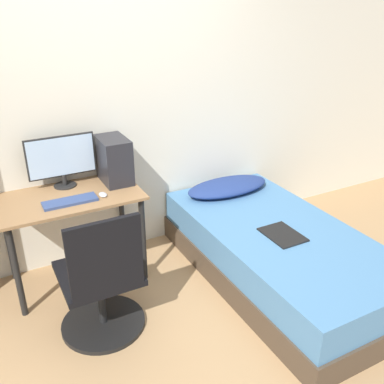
% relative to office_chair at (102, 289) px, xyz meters
% --- Properties ---
extents(ground_plane, '(14.00, 14.00, 0.00)m').
position_rel_office_chair_xyz_m(ground_plane, '(0.33, -0.44, -0.34)').
color(ground_plane, tan).
extents(wall_back, '(8.00, 0.05, 2.50)m').
position_rel_office_chair_xyz_m(wall_back, '(0.33, 0.98, 0.91)').
color(wall_back, silver).
rests_on(wall_back, ground_plane).
extents(desk, '(1.01, 0.58, 0.73)m').
position_rel_office_chair_xyz_m(desk, '(-0.00, 0.67, 0.26)').
color(desk, '#997047').
rests_on(desk, ground_plane).
extents(office_chair, '(0.56, 0.56, 0.92)m').
position_rel_office_chair_xyz_m(office_chair, '(0.00, 0.00, 0.00)').
color(office_chair, black).
rests_on(office_chair, ground_plane).
extents(bed, '(1.03, 2.02, 0.44)m').
position_rel_office_chair_xyz_m(bed, '(1.39, -0.05, -0.13)').
color(bed, '#4C3D2D').
rests_on(bed, ground_plane).
extents(pillow, '(0.78, 0.36, 0.11)m').
position_rel_office_chair_xyz_m(pillow, '(1.39, 0.70, 0.15)').
color(pillow, navy).
rests_on(pillow, bed).
extents(magazine, '(0.24, 0.32, 0.01)m').
position_rel_office_chair_xyz_m(magazine, '(1.34, -0.14, 0.10)').
color(magazine, black).
rests_on(magazine, bed).
extents(monitor, '(0.51, 0.17, 0.40)m').
position_rel_office_chair_xyz_m(monitor, '(0.01, 0.86, 0.60)').
color(monitor, black).
rests_on(monitor, desk).
extents(keyboard, '(0.37, 0.13, 0.02)m').
position_rel_office_chair_xyz_m(keyboard, '(-0.03, 0.55, 0.39)').
color(keyboard, '#33477A').
rests_on(keyboard, desk).
extents(pc_tower, '(0.20, 0.33, 0.35)m').
position_rel_office_chair_xyz_m(pc_tower, '(0.38, 0.77, 0.56)').
color(pc_tower, '#232328').
rests_on(pc_tower, desk).
extents(mouse, '(0.06, 0.09, 0.02)m').
position_rel_office_chair_xyz_m(mouse, '(0.21, 0.55, 0.39)').
color(mouse, silver).
rests_on(mouse, desk).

